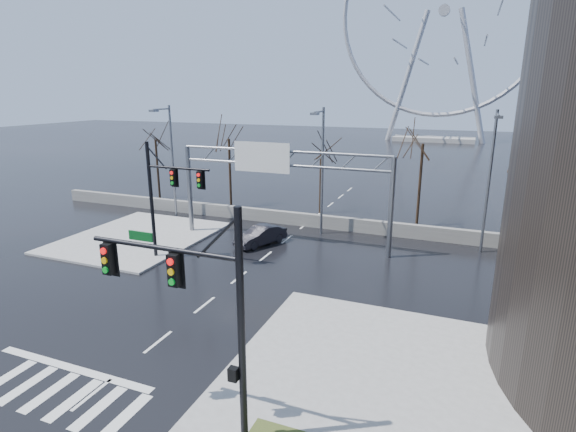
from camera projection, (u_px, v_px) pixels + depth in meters
The scene contains 17 objects.
ground at pixel (158, 342), 20.66m from camera, with size 260.00×260.00×0.00m, color black.
sidewalk_right_ext at pixel (384, 364), 18.87m from camera, with size 12.00×10.00×0.15m, color gray.
sidewalk_far at pixel (138, 237), 35.29m from camera, with size 10.00×12.00×0.15m, color gray.
barrier_wall at pixel (304, 220), 38.42m from camera, with size 52.00×0.50×1.10m, color slate.
signal_mast_near at pixel (201, 300), 13.91m from camera, with size 5.52×0.41×8.00m.
signal_mast_far at pixel (164, 191), 29.47m from camera, with size 4.72×0.41×8.00m.
sign_gantry at pixel (277, 176), 32.80m from camera, with size 16.36×0.40×7.60m.
streetlight_left at pixel (170, 153), 39.61m from camera, with size 0.50×2.55×10.00m.
streetlight_mid at pixel (321, 162), 34.64m from camera, with size 0.50×2.55×10.00m.
streetlight_right at pixel (490, 172), 30.38m from camera, with size 0.50×2.55×10.00m.
tree_far_left at pixel (156, 146), 47.06m from camera, with size 3.50×3.50×7.00m.
tree_left at pixel (229, 147), 43.30m from camera, with size 3.75×3.75×7.50m.
tree_center at pixel (321, 159), 41.22m from camera, with size 3.25×3.25×6.50m.
tree_right at pixel (422, 154), 36.85m from camera, with size 3.90×3.90×7.80m.
tree_far_right at pixel (529, 168), 34.67m from camera, with size 3.40×3.40×6.80m.
ferris_wheel at pixel (444, 20), 96.99m from camera, with size 45.00×6.00×50.91m.
car at pixel (261, 236), 33.69m from camera, with size 1.47×4.22×1.39m, color black.
Camera 1 is at (12.33, -14.85, 11.12)m, focal length 28.00 mm.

